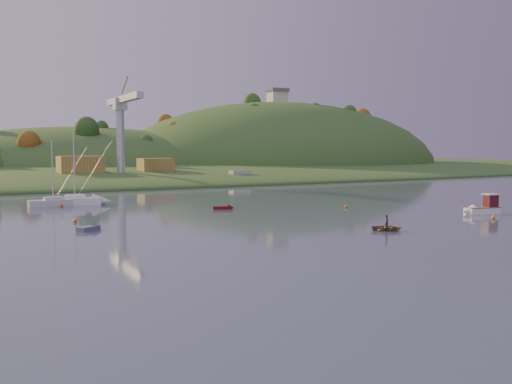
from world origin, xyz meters
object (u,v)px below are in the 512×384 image
fishing_boat (480,208)px  grey_dinghy (92,228)px  sailboat_near (53,202)px  sailboat_far (75,200)px  red_tender (226,208)px  canoe (387,228)px

fishing_boat → grey_dinghy: size_ratio=1.87×
sailboat_near → sailboat_far: size_ratio=0.88×
sailboat_near → red_tender: 28.03m
fishing_boat → sailboat_near: sailboat_near is taller
fishing_boat → red_tender: bearing=-29.3°
fishing_boat → sailboat_far: sailboat_far is taller
canoe → grey_dinghy: size_ratio=1.02×
sailboat_far → canoe: bearing=-42.6°
sailboat_near → canoe: sailboat_near is taller
sailboat_near → sailboat_far: sailboat_far is taller
red_tender → grey_dinghy: grey_dinghy is taller
grey_dinghy → canoe: bearing=-66.2°
fishing_boat → sailboat_near: (-50.63, 39.99, -0.13)m
canoe → grey_dinghy: (-28.71, 16.40, -0.10)m
fishing_boat → canoe: fishing_boat is taller
grey_dinghy → fishing_boat: bearing=-47.7°
red_tender → grey_dinghy: bearing=-131.2°
canoe → red_tender: bearing=46.4°
sailboat_near → grey_dinghy: 29.83m
fishing_boat → canoe: size_ratio=1.83×
sailboat_near → canoe: (28.17, -46.22, -0.35)m
fishing_boat → sailboat_near: size_ratio=0.58×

